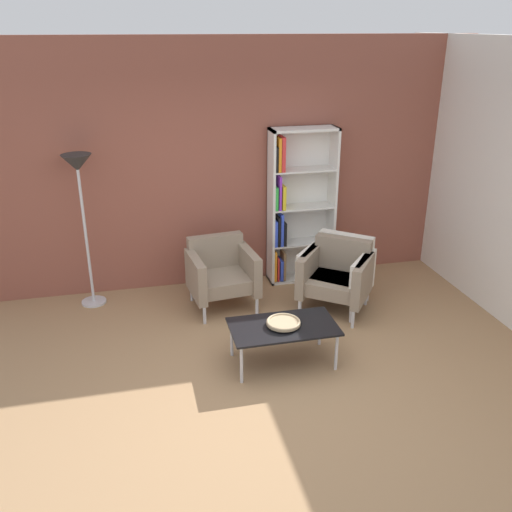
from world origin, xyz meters
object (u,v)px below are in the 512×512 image
(floor_lamp_torchiere, at_px, (79,181))
(bookshelf_tall, at_px, (295,208))
(armchair_by_bookshelf, at_px, (337,275))
(decorative_bowl, at_px, (283,322))
(armchair_corner_red, at_px, (221,272))
(coffee_table_low, at_px, (283,329))
(armchair_spare_guest, at_px, (338,270))

(floor_lamp_torchiere, bearing_deg, bookshelf_tall, 2.94)
(armchair_by_bookshelf, bearing_deg, decorative_bowl, -96.23)
(bookshelf_tall, distance_m, armchair_by_bookshelf, 1.06)
(bookshelf_tall, bearing_deg, armchair_corner_red, -152.65)
(armchair_by_bookshelf, xyz_separation_m, floor_lamp_torchiere, (-2.68, 0.77, 1.03))
(bookshelf_tall, height_order, coffee_table_low, bookshelf_tall)
(bookshelf_tall, xyz_separation_m, armchair_spare_guest, (0.29, -0.78, -0.52))
(armchair_corner_red, bearing_deg, armchair_spare_guest, -17.70)
(armchair_spare_guest, xyz_separation_m, floor_lamp_torchiere, (-2.74, 0.65, 1.03))
(armchair_corner_red, relative_size, armchair_by_bookshelf, 0.83)
(armchair_by_bookshelf, bearing_deg, floor_lamp_torchiere, -158.88)
(armchair_by_bookshelf, height_order, floor_lamp_torchiere, floor_lamp_torchiere)
(armchair_spare_guest, bearing_deg, coffee_table_low, -90.48)
(decorative_bowl, xyz_separation_m, armchair_spare_guest, (0.94, 1.05, -0.02))
(armchair_by_bookshelf, distance_m, floor_lamp_torchiere, 2.98)
(floor_lamp_torchiere, bearing_deg, coffee_table_low, -43.41)
(armchair_corner_red, xyz_separation_m, armchair_by_bookshelf, (1.24, -0.37, 0.00))
(coffee_table_low, distance_m, floor_lamp_torchiere, 2.70)
(armchair_spare_guest, bearing_deg, floor_lamp_torchiere, -151.91)
(coffee_table_low, height_order, armchair_spare_guest, armchair_spare_guest)
(armchair_spare_guest, relative_size, floor_lamp_torchiere, 0.55)
(armchair_spare_guest, distance_m, floor_lamp_torchiere, 3.00)
(bookshelf_tall, height_order, armchair_by_bookshelf, bookshelf_tall)
(bookshelf_tall, xyz_separation_m, armchair_by_bookshelf, (0.23, -0.90, -0.52))
(bookshelf_tall, height_order, armchair_spare_guest, bookshelf_tall)
(bookshelf_tall, relative_size, armchair_spare_guest, 2.00)
(bookshelf_tall, distance_m, coffee_table_low, 2.02)
(coffee_table_low, bearing_deg, floor_lamp_torchiere, 136.59)
(bookshelf_tall, height_order, armchair_corner_red, bookshelf_tall)
(bookshelf_tall, height_order, floor_lamp_torchiere, bookshelf_tall)
(bookshelf_tall, relative_size, armchair_by_bookshelf, 2.00)
(armchair_spare_guest, bearing_deg, bookshelf_tall, 151.79)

